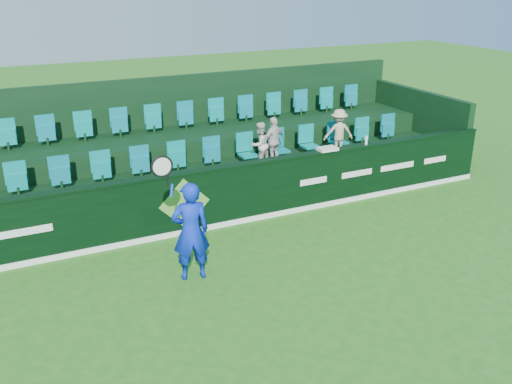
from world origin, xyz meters
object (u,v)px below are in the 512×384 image
spectator_middle (274,141)px  towel (327,149)px  drinks_bottle (366,140)px  spectator_right (339,132)px  spectator_left (260,145)px  tennis_player (190,231)px

spectator_middle → towel: (0.79, -1.12, 0.00)m
spectator_middle → drinks_bottle: 2.18m
drinks_bottle → spectator_right: bearing=91.3°
spectator_left → towel: spectator_left is taller
spectator_middle → spectator_left: bearing=-17.8°
tennis_player → spectator_left: tennis_player is taller
spectator_right → drinks_bottle: (0.03, -1.12, 0.07)m
drinks_bottle → tennis_player: bearing=-159.8°
spectator_left → spectator_middle: size_ratio=0.93×
towel → drinks_bottle: size_ratio=2.21×
drinks_bottle → spectator_middle: bearing=149.1°
tennis_player → spectator_right: size_ratio=2.09×
tennis_player → spectator_middle: tennis_player is taller
spectator_left → drinks_bottle: size_ratio=5.29×
spectator_right → spectator_middle: bearing=16.5°
spectator_left → towel: (1.17, -1.12, 0.04)m
spectator_left → spectator_right: 2.22m
tennis_player → drinks_bottle: bearing=20.2°
tennis_player → drinks_bottle: 5.44m
spectator_left → tennis_player: bearing=26.3°
spectator_middle → spectator_right: same height
tennis_player → spectator_right: 5.89m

